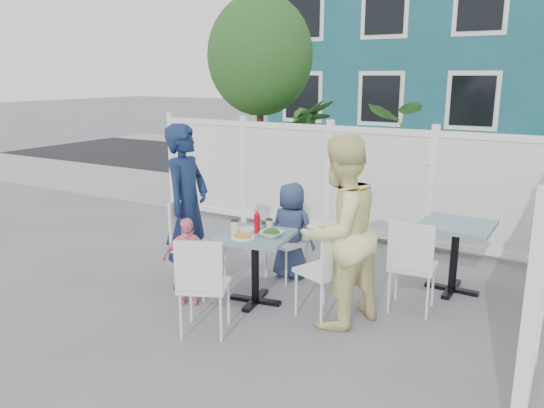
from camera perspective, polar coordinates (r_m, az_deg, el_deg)
The scene contains 29 objects.
ground at distance 5.91m, azimuth -4.59°, elevation -9.11°, with size 80.00×80.00×0.00m, color slate.
near_sidewalk at distance 9.12m, azimuth 9.05°, elevation -0.95°, with size 24.00×2.60×0.01m, color gray.
street at distance 12.57m, azimuth 15.17°, elevation 2.77°, with size 24.00×5.00×0.01m, color black.
far_sidewalk at distance 15.55m, azimuth 18.18°, elevation 4.59°, with size 24.00×1.60×0.01m, color gray.
building at distance 18.82m, azimuth 19.62°, elevation 15.13°, with size 11.00×6.00×6.00m.
fence_back at distance 7.65m, azimuth 6.16°, elevation 2.30°, with size 5.86×0.08×1.60m.
tree at distance 9.09m, azimuth -1.32°, elevation 15.63°, with size 1.80×1.62×3.59m.
utility_cabinet at distance 10.29m, azimuth -3.46°, elevation 4.24°, with size 0.64×0.46×1.19m, color gold.
potted_shrub_a at distance 8.53m, azimuth 3.87°, elevation 4.75°, with size 1.08×1.08×1.92m, color #1B3F16.
potted_shrub_b at distance 7.79m, azimuth 16.27°, elevation 3.26°, with size 1.70×1.48×1.89m, color #1B3F16.
main_table at distance 5.37m, azimuth -1.84°, elevation -4.96°, with size 0.80×0.80×0.73m.
spare_table at distance 5.97m, azimuth 19.15°, elevation -3.58°, with size 0.74×0.74×0.76m.
chair_left at distance 5.75m, azimuth -8.47°, elevation -3.67°, with size 0.45×0.46×1.00m.
chair_right at distance 5.04m, azimuth 6.22°, elevation -6.42°, with size 0.55×0.56×0.96m.
chair_back at distance 6.09m, azimuth 2.09°, elevation -3.27°, with size 0.50×0.49×0.88m.
chair_near at distance 4.74m, azimuth -7.53°, elevation -8.07°, with size 0.55×0.54×0.92m.
chair_spare at distance 5.31m, azimuth 14.80°, elevation -5.86°, with size 0.47×0.45×0.94m.
man at distance 5.82m, azimuth -9.14°, elevation -0.28°, with size 0.65×0.43×1.79m, color #132145.
woman at distance 4.88m, azimuth 7.27°, elevation -3.03°, with size 0.87×0.67×1.78m, color #F6E954.
boy at distance 6.05m, azimuth 2.10°, elevation -2.89°, with size 0.55×0.35×1.12m, color navy.
toddler at distance 5.48m, azimuth -9.07°, elevation -6.03°, with size 0.53×0.22×0.90m, color pink.
plate_main at distance 5.21m, azimuth -3.14°, elevation -3.58°, with size 0.24×0.24×0.02m, color white.
plate_side at distance 5.46m, azimuth -2.81°, elevation -2.76°, with size 0.20×0.20×0.01m, color white.
salad_bowl at distance 5.24m, azimuth -0.06°, elevation -3.25°, with size 0.23×0.23×0.06m, color white.
coffee_cup_a at distance 5.37m, azimuth -4.02°, elevation -2.47°, with size 0.08×0.08×0.12m, color beige.
coffee_cup_b at distance 5.45m, azimuth -0.29°, elevation -2.27°, with size 0.07×0.07×0.11m, color beige.
ketchup_bottle at distance 5.35m, azimuth -1.61°, elevation -2.14°, with size 0.06×0.06×0.19m, color #B10412.
salt_shaker at distance 5.52m, azimuth -1.33°, elevation -2.28°, with size 0.03×0.03×0.07m, color white.
pepper_shaker at distance 5.55m, azimuth -0.60°, elevation -2.21°, with size 0.03×0.03×0.07m, color black.
Camera 1 is at (3.12, -4.46, 2.29)m, focal length 35.00 mm.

